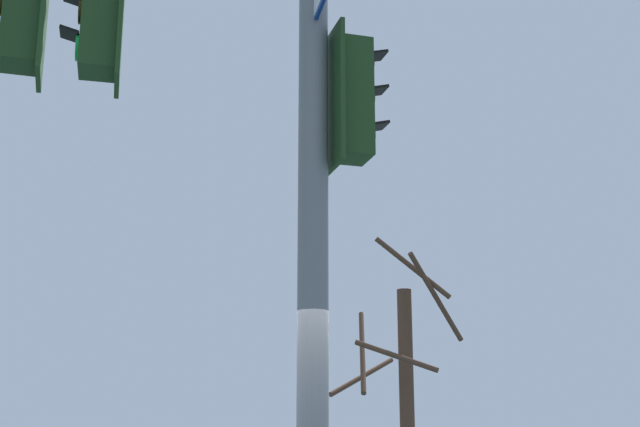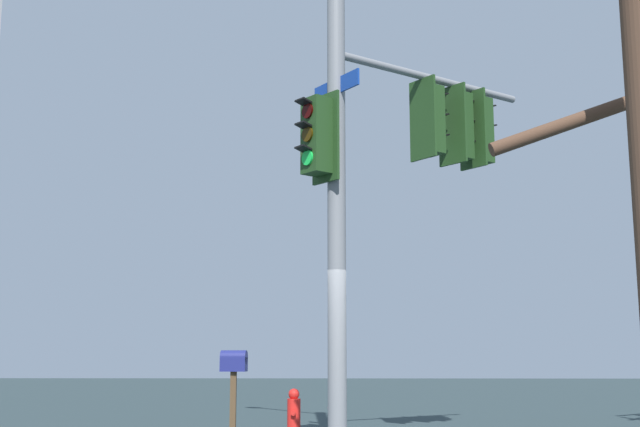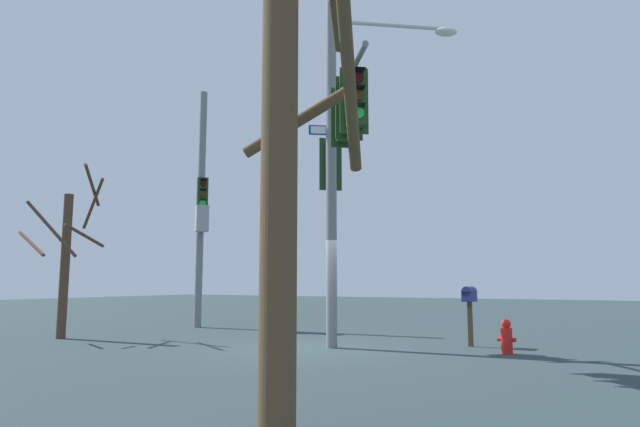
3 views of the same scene
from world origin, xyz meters
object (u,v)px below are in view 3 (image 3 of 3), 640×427
object	(u,v)px
fire_hydrant	(507,337)
mailbox	(469,299)
bare_tree_across_street	(284,186)
bare_tree_behind_pole	(66,255)

from	to	relation	value
fire_hydrant	mailbox	size ratio (longest dim) A/B	0.52
mailbox	bare_tree_across_street	size ratio (longest dim) A/B	0.31
mailbox	bare_tree_behind_pole	world-z (taller)	bare_tree_behind_pole
bare_tree_behind_pole	mailbox	bearing A→B (deg)	19.06
mailbox	fire_hydrant	bearing A→B (deg)	-39.13
mailbox	bare_tree_behind_pole	size ratio (longest dim) A/B	0.30
bare_tree_across_street	bare_tree_behind_pole	bearing A→B (deg)	152.95
fire_hydrant	bare_tree_across_street	distance (m)	8.14
fire_hydrant	bare_tree_behind_pole	distance (m)	11.53
fire_hydrant	bare_tree_behind_pole	world-z (taller)	bare_tree_behind_pole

